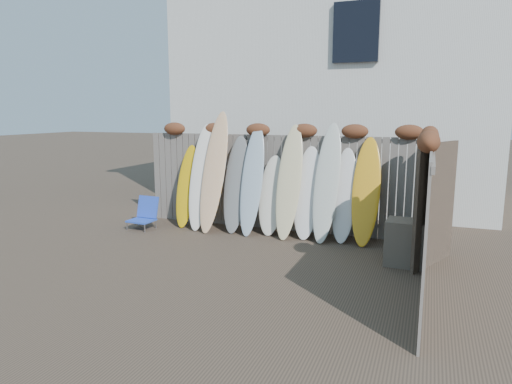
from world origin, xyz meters
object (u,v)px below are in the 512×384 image
(wooden_crate, at_px, (406,243))
(surfboard_0, at_px, (187,186))
(beach_chair, at_px, (145,214))
(lattice_panel, at_px, (435,205))

(wooden_crate, xyz_separation_m, surfboard_0, (-4.63, 1.03, 0.51))
(wooden_crate, bearing_deg, beach_chair, 174.71)
(wooden_crate, distance_m, surfboard_0, 4.77)
(lattice_panel, bearing_deg, beach_chair, -158.46)
(beach_chair, height_order, surfboard_0, surfboard_0)
(wooden_crate, xyz_separation_m, lattice_panel, (0.40, 0.16, 0.63))
(beach_chair, bearing_deg, wooden_crate, -5.29)
(lattice_panel, distance_m, surfboard_0, 5.11)
(beach_chair, xyz_separation_m, surfboard_0, (0.75, 0.53, 0.57))
(beach_chair, xyz_separation_m, lattice_panel, (5.78, -0.34, 0.69))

